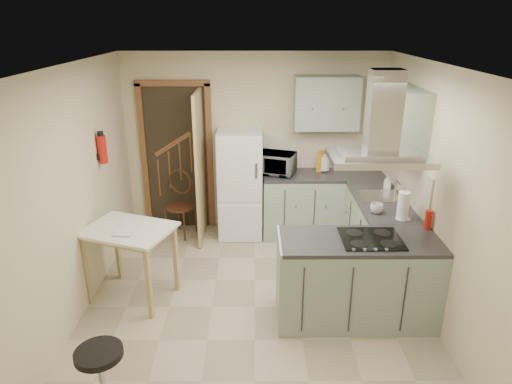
{
  "coord_description": "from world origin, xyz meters",
  "views": [
    {
      "loc": [
        0.0,
        -4.13,
        2.9
      ],
      "look_at": [
        0.01,
        0.45,
        1.15
      ],
      "focal_mm": 32.0,
      "sensor_mm": 36.0,
      "label": 1
    }
  ],
  "objects_px": {
    "extractor_hood": "(379,158)",
    "stool": "(102,376)",
    "drop_leaf_table": "(132,263)",
    "peninsula": "(357,279)",
    "microwave": "(275,163)",
    "bentwood_chair": "(180,207)",
    "fridge": "(240,184)"
  },
  "relations": [
    {
      "from": "extractor_hood",
      "to": "stool",
      "type": "relative_size",
      "value": 1.79
    },
    {
      "from": "extractor_hood",
      "to": "drop_leaf_table",
      "type": "xyz_separation_m",
      "value": [
        -2.46,
        0.39,
        -1.3
      ]
    },
    {
      "from": "peninsula",
      "to": "microwave",
      "type": "xyz_separation_m",
      "value": [
        -0.75,
        2.01,
        0.6
      ]
    },
    {
      "from": "peninsula",
      "to": "extractor_hood",
      "type": "height_order",
      "value": "extractor_hood"
    },
    {
      "from": "drop_leaf_table",
      "to": "stool",
      "type": "relative_size",
      "value": 1.77
    },
    {
      "from": "peninsula",
      "to": "bentwood_chair",
      "type": "relative_size",
      "value": 1.81
    },
    {
      "from": "bentwood_chair",
      "to": "microwave",
      "type": "bearing_deg",
      "value": 27.75
    },
    {
      "from": "extractor_hood",
      "to": "stool",
      "type": "bearing_deg",
      "value": -154.76
    },
    {
      "from": "drop_leaf_table",
      "to": "bentwood_chair",
      "type": "bearing_deg",
      "value": 99.49
    },
    {
      "from": "fridge",
      "to": "stool",
      "type": "xyz_separation_m",
      "value": [
        -1.01,
        -3.08,
        -0.5
      ]
    },
    {
      "from": "microwave",
      "to": "fridge",
      "type": "bearing_deg",
      "value": -157.01
    },
    {
      "from": "drop_leaf_table",
      "to": "stool",
      "type": "height_order",
      "value": "drop_leaf_table"
    },
    {
      "from": "extractor_hood",
      "to": "bentwood_chair",
      "type": "relative_size",
      "value": 1.05
    },
    {
      "from": "stool",
      "to": "extractor_hood",
      "type": "bearing_deg",
      "value": 25.24
    },
    {
      "from": "peninsula",
      "to": "stool",
      "type": "distance_m",
      "value": 2.5
    },
    {
      "from": "fridge",
      "to": "microwave",
      "type": "bearing_deg",
      "value": 3.09
    },
    {
      "from": "fridge",
      "to": "bentwood_chair",
      "type": "height_order",
      "value": "fridge"
    },
    {
      "from": "peninsula",
      "to": "drop_leaf_table",
      "type": "relative_size",
      "value": 1.74
    },
    {
      "from": "bentwood_chair",
      "to": "stool",
      "type": "height_order",
      "value": "bentwood_chair"
    },
    {
      "from": "extractor_hood",
      "to": "microwave",
      "type": "xyz_separation_m",
      "value": [
        -0.85,
        2.01,
        -0.67
      ]
    },
    {
      "from": "extractor_hood",
      "to": "stool",
      "type": "height_order",
      "value": "extractor_hood"
    },
    {
      "from": "peninsula",
      "to": "extractor_hood",
      "type": "bearing_deg",
      "value": 0.0
    },
    {
      "from": "fridge",
      "to": "stool",
      "type": "relative_size",
      "value": 2.98
    },
    {
      "from": "fridge",
      "to": "stool",
      "type": "bearing_deg",
      "value": -108.16
    },
    {
      "from": "peninsula",
      "to": "drop_leaf_table",
      "type": "distance_m",
      "value": 2.39
    },
    {
      "from": "fridge",
      "to": "extractor_hood",
      "type": "relative_size",
      "value": 1.67
    },
    {
      "from": "fridge",
      "to": "bentwood_chair",
      "type": "distance_m",
      "value": 0.9
    },
    {
      "from": "peninsula",
      "to": "stool",
      "type": "relative_size",
      "value": 3.08
    },
    {
      "from": "fridge",
      "to": "microwave",
      "type": "distance_m",
      "value": 0.56
    },
    {
      "from": "bentwood_chair",
      "to": "microwave",
      "type": "height_order",
      "value": "microwave"
    },
    {
      "from": "fridge",
      "to": "peninsula",
      "type": "xyz_separation_m",
      "value": [
        1.22,
        -1.98,
        -0.3
      ]
    },
    {
      "from": "bentwood_chair",
      "to": "stool",
      "type": "xyz_separation_m",
      "value": [
        -0.17,
        -3.04,
        -0.17
      ]
    }
  ]
}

